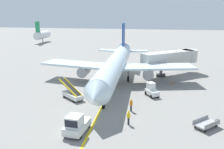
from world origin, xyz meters
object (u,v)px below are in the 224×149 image
Objects in this scene: jet_bridge at (174,58)px; belt_loader_forward_hold at (72,94)px; pushback_tug at (76,125)px; baggage_cart_loaded at (206,124)px; ground_crew_wing_walker at (131,105)px; safety_cone_nose_right at (172,83)px; airliner at (116,65)px; safety_cone_nose_left at (73,88)px; baggage_tug_near_wing at (152,90)px; ground_crew_marshaller at (129,117)px.

belt_loader_forward_hold is at bearing -131.99° from jet_bridge.
jet_bridge is 2.45× the size of belt_loader_forward_hold.
belt_loader_forward_hold is at bearing 112.20° from pushback_tug.
baggage_cart_loaded is 9.27m from ground_crew_wing_walker.
baggage_cart_loaded is 7.36× the size of safety_cone_nose_right.
airliner reaches higher than ground_crew_wing_walker.
baggage_cart_loaded is 7.36× the size of safety_cone_nose_left.
ground_crew_wing_walker is at bearing -107.65° from jet_bridge.
baggage_tug_near_wing reaches higher than ground_crew_wing_walker.
safety_cone_nose_right is at bearing 34.56° from belt_loader_forward_hold.
belt_loader_forward_hold is 2.77× the size of ground_crew_marshaller.
pushback_tug is at bearing -69.01° from safety_cone_nose_left.
airliner is 10.89× the size of baggage_cart_loaded.
baggage_tug_near_wing reaches higher than baggage_cart_loaded.
baggage_cart_loaded is 8.71m from ground_crew_marshaller.
ground_crew_wing_walker is (-8.78, 2.94, 0.44)m from baggage_cart_loaded.
ground_crew_wing_walker is at bearing -114.20° from safety_cone_nose_right.
baggage_cart_loaded is at bearing -18.25° from belt_loader_forward_hold.
belt_loader_forward_hold is at bearing 161.75° from baggage_cart_loaded.
ground_crew_wing_walker is at bearing -111.20° from baggage_tug_near_wing.
safety_cone_nose_right is at bearing 63.21° from baggage_tug_near_wing.
airliner is 8.67m from safety_cone_nose_left.
airliner is at bearing -173.39° from safety_cone_nose_right.
baggage_tug_near_wing is (6.65, -5.84, -2.49)m from airliner.
baggage_cart_loaded is at bearing -49.39° from airliner.
jet_bridge is at bearing 74.02° from baggage_tug_near_wing.
pushback_tug is at bearing -119.75° from baggage_tug_near_wing.
baggage_cart_loaded is at bearing -80.35° from safety_cone_nose_right.
safety_cone_nose_right is at bearing -93.57° from jet_bridge.
ground_crew_wing_walker reaches higher than baggage_cart_loaded.
pushback_tug is 8.55m from ground_crew_wing_walker.
baggage_cart_loaded is 1.91× the size of ground_crew_marshaller.
airliner is 19.23m from pushback_tug.
belt_loader_forward_hold reaches higher than ground_crew_wing_walker.
ground_crew_wing_walker is at bearing 91.95° from ground_crew_marshaller.
jet_bridge reaches higher than pushback_tug.
baggage_tug_near_wing is 7.90m from safety_cone_nose_right.
jet_bridge is 21.39m from ground_crew_wing_walker.
safety_cone_nose_right is (16.47, 6.23, 0.00)m from safety_cone_nose_left.
pushback_tug reaches higher than ground_crew_wing_walker.
baggage_tug_near_wing reaches higher than safety_cone_nose_left.
pushback_tug reaches higher than ground_crew_marshaller.
belt_loader_forward_hold is (-4.92, -9.23, -2.64)m from airliner.
pushback_tug is 15.22m from baggage_tug_near_wing.
safety_cone_nose_right is (10.19, 1.18, -3.20)m from airliner.
ground_crew_marshaller is at bearing -46.01° from safety_cone_nose_left.
ground_crew_marshaller is 3.84m from ground_crew_wing_walker.
belt_loader_forward_hold is 10.69× the size of safety_cone_nose_right.
airliner reaches higher than safety_cone_nose_right.
pushback_tug is 14.43m from baggage_cart_loaded.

